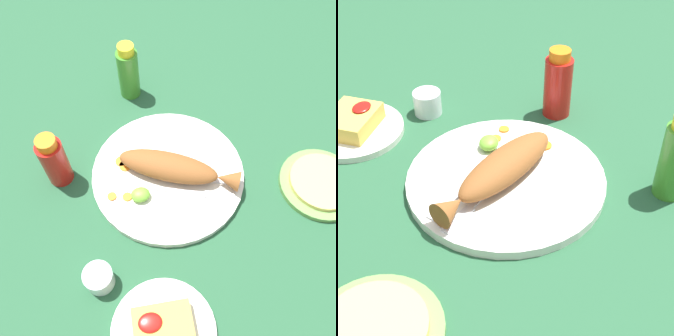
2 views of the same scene
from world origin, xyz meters
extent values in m
plane|color=#235133|center=(0.00, 0.00, 0.00)|extent=(4.00, 4.00, 0.00)
cylinder|color=silver|center=(0.00, 0.00, 0.01)|extent=(0.37, 0.37, 0.02)
ellipsoid|color=brown|center=(0.00, 0.00, 0.04)|extent=(0.25, 0.16, 0.05)
cone|color=brown|center=(-0.13, 0.06, 0.04)|extent=(0.07, 0.07, 0.05)
cube|color=silver|center=(-0.04, 0.02, 0.02)|extent=(0.11, 0.05, 0.00)
cube|color=silver|center=(-0.13, 0.05, 0.02)|extent=(0.07, 0.04, 0.00)
cube|color=silver|center=(-0.02, 0.06, 0.02)|extent=(0.11, 0.04, 0.00)
cube|color=silver|center=(-0.11, 0.08, 0.02)|extent=(0.07, 0.04, 0.00)
cylinder|color=orange|center=(0.11, -0.05, 0.02)|extent=(0.03, 0.03, 0.00)
cylinder|color=orange|center=(0.10, -0.03, 0.02)|extent=(0.03, 0.03, 0.00)
cylinder|color=orange|center=(0.10, 0.05, 0.02)|extent=(0.02, 0.02, 0.00)
cylinder|color=orange|center=(0.14, 0.04, 0.02)|extent=(0.02, 0.02, 0.00)
ellipsoid|color=#6BB233|center=(0.07, 0.06, 0.03)|extent=(0.04, 0.04, 0.02)
cylinder|color=#B21914|center=(0.26, -0.04, 0.06)|extent=(0.06, 0.06, 0.13)
cylinder|color=orange|center=(0.26, -0.04, 0.14)|extent=(0.04, 0.04, 0.02)
cylinder|color=#3D8428|center=(0.06, -0.29, 0.07)|extent=(0.06, 0.06, 0.14)
cylinder|color=yellow|center=(0.06, -0.29, 0.15)|extent=(0.04, 0.04, 0.02)
cylinder|color=silver|center=(0.18, 0.23, 0.03)|extent=(0.06, 0.06, 0.05)
cylinder|color=white|center=(0.18, 0.23, 0.01)|extent=(0.05, 0.05, 0.02)
cylinder|color=silver|center=(0.07, 0.35, 0.01)|extent=(0.21, 0.21, 0.01)
cube|color=gold|center=(0.07, 0.35, 0.03)|extent=(0.11, 0.09, 0.04)
ellipsoid|color=#AD140F|center=(0.09, 0.33, 0.05)|extent=(0.05, 0.04, 0.01)
cylinder|color=#6B9E4C|center=(-0.36, 0.09, 0.01)|extent=(0.19, 0.19, 0.01)
cylinder|color=#E0C666|center=(-0.36, 0.09, 0.02)|extent=(0.15, 0.15, 0.01)
camera|label=1|loc=(0.08, 0.46, 0.79)|focal=40.00mm
camera|label=2|loc=(-0.69, -0.19, 0.63)|focal=55.00mm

